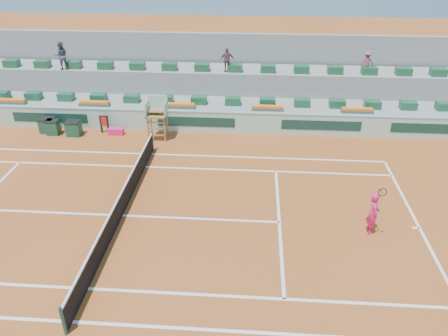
{
  "coord_description": "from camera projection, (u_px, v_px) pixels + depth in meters",
  "views": [
    {
      "loc": [
        5.2,
        -14.29,
        10.44
      ],
      "look_at": [
        4.0,
        2.5,
        1.0
      ],
      "focal_mm": 35.0,
      "sensor_mm": 36.0,
      "label": 1
    }
  ],
  "objects": [
    {
      "name": "drink_cooler_a",
      "position": [
        74.0,
        128.0,
        24.47
      ],
      "size": [
        0.8,
        0.69,
        0.84
      ],
      "color": "#174531",
      "rests_on": "ground"
    },
    {
      "name": "advertising_hoarding",
      "position": [
        162.0,
        120.0,
        24.94
      ],
      "size": [
        36.0,
        0.34,
        1.26
      ],
      "color": "#A6D2BE",
      "rests_on": "ground"
    },
    {
      "name": "drink_cooler_c",
      "position": [
        48.0,
        125.0,
        24.84
      ],
      "size": [
        0.84,
        0.73,
        0.84
      ],
      "color": "#174531",
      "rests_on": "ground"
    },
    {
      "name": "spectator_left",
      "position": [
        61.0,
        56.0,
        26.52
      ],
      "size": [
        0.99,
        0.89,
        1.67
      ],
      "primitive_type": "imported",
      "rotation": [
        0.0,
        0.0,
        3.53
      ],
      "color": "#4B4A56",
      "rests_on": "seating_tier_upper"
    },
    {
      "name": "flower_planters",
      "position": [
        137.0,
        105.0,
        25.13
      ],
      "size": [
        26.8,
        0.36,
        0.28
      ],
      "color": "#545454",
      "rests_on": "seating_tier_lower"
    },
    {
      "name": "towel_rack",
      "position": [
        104.0,
        123.0,
        24.68
      ],
      "size": [
        0.52,
        0.09,
        1.03
      ],
      "color": "black",
      "rests_on": "ground"
    },
    {
      "name": "seating_tier_upper",
      "position": [
        173.0,
        87.0,
        27.93
      ],
      "size": [
        36.0,
        2.4,
        2.6
      ],
      "primitive_type": "cube",
      "color": "gray",
      "rests_on": "ground"
    },
    {
      "name": "spectator_right",
      "position": [
        367.0,
        62.0,
        25.88
      ],
      "size": [
        0.87,
        0.51,
        1.34
      ],
      "primitive_type": "imported",
      "rotation": [
        0.0,
        0.0,
        3.13
      ],
      "color": "#9A4D60",
      "rests_on": "seating_tier_upper"
    },
    {
      "name": "spectator_mid",
      "position": [
        227.0,
        60.0,
        26.06
      ],
      "size": [
        0.92,
        0.55,
        1.47
      ],
      "primitive_type": "imported",
      "rotation": [
        0.0,
        0.0,
        3.37
      ],
      "color": "#6F4A55",
      "rests_on": "seating_tier_upper"
    },
    {
      "name": "stadium_back_wall",
      "position": [
        176.0,
        66.0,
        28.88
      ],
      "size": [
        36.0,
        0.4,
        4.4
      ],
      "primitive_type": "cube",
      "color": "gray",
      "rests_on": "ground"
    },
    {
      "name": "tennis_net",
      "position": [
        121.0,
        205.0,
        17.6
      ],
      "size": [
        0.1,
        11.97,
        1.1
      ],
      "color": "black",
      "rests_on": "ground"
    },
    {
      "name": "drink_cooler_b",
      "position": [
        53.0,
        127.0,
        24.59
      ],
      "size": [
        0.7,
        0.61,
        0.84
      ],
      "color": "#174531",
      "rests_on": "ground"
    },
    {
      "name": "seat_row_lower",
      "position": [
        165.0,
        99.0,
        25.69
      ],
      "size": [
        32.9,
        0.6,
        0.44
      ],
      "color": "#1B5332",
      "rests_on": "seating_tier_lower"
    },
    {
      "name": "ground",
      "position": [
        122.0,
        216.0,
        17.86
      ],
      "size": [
        90.0,
        90.0,
        0.0
      ],
      "primitive_type": "plane",
      "color": "#98491D",
      "rests_on": "ground"
    },
    {
      "name": "seat_row_upper",
      "position": [
        170.0,
        66.0,
        26.66
      ],
      "size": [
        32.9,
        0.6,
        0.44
      ],
      "color": "#1B5332",
      "rests_on": "seating_tier_upper"
    },
    {
      "name": "court_lines",
      "position": [
        122.0,
        215.0,
        17.86
      ],
      "size": [
        23.89,
        11.09,
        0.01
      ],
      "color": "white",
      "rests_on": "ground"
    },
    {
      "name": "player_bag",
      "position": [
        116.0,
        131.0,
        24.66
      ],
      "size": [
        0.84,
        0.37,
        0.37
      ],
      "primitive_type": "cube",
      "color": "#F92072",
      "rests_on": "ground"
    },
    {
      "name": "tennis_player",
      "position": [
        373.0,
        213.0,
        16.52
      ],
      "size": [
        0.43,
        0.88,
        2.28
      ],
      "color": "#F92072",
      "rests_on": "ground"
    },
    {
      "name": "umpire_chair",
      "position": [
        157.0,
        112.0,
        23.63
      ],
      "size": [
        1.1,
        0.9,
        2.4
      ],
      "color": "olive",
      "rests_on": "ground"
    },
    {
      "name": "seating_tier_lower",
      "position": [
        169.0,
        107.0,
        26.88
      ],
      "size": [
        36.0,
        4.0,
        1.2
      ],
      "primitive_type": "cube",
      "color": "gray",
      "rests_on": "ground"
    }
  ]
}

